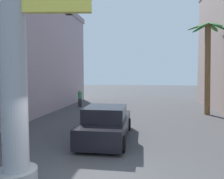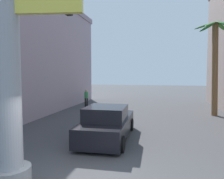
% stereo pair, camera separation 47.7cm
% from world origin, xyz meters
% --- Properties ---
extents(ground_plane, '(89.73, 89.73, 0.00)m').
position_xyz_m(ground_plane, '(0.00, 10.00, 0.00)').
color(ground_plane, '#424244').
extents(traffic_light_mast, '(4.92, 0.32, 6.28)m').
position_xyz_m(traffic_light_mast, '(-4.36, 3.37, 4.38)').
color(traffic_light_mast, '#333333').
rests_on(traffic_light_mast, ground).
extents(car_lead, '(2.09, 4.78, 1.56)m').
position_xyz_m(car_lead, '(-0.41, 4.68, 0.70)').
color(car_lead, black).
rests_on(car_lead, ground).
extents(palm_tree_mid_right, '(2.90, 2.65, 6.79)m').
position_xyz_m(palm_tree_mid_right, '(5.81, 11.93, 4.09)').
color(palm_tree_mid_right, brown).
rests_on(palm_tree_mid_right, ground).
extents(pedestrian_far_left, '(0.41, 0.41, 1.61)m').
position_xyz_m(pedestrian_far_left, '(-4.62, 13.96, 0.93)').
color(pedestrian_far_left, black).
rests_on(pedestrian_far_left, ground).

